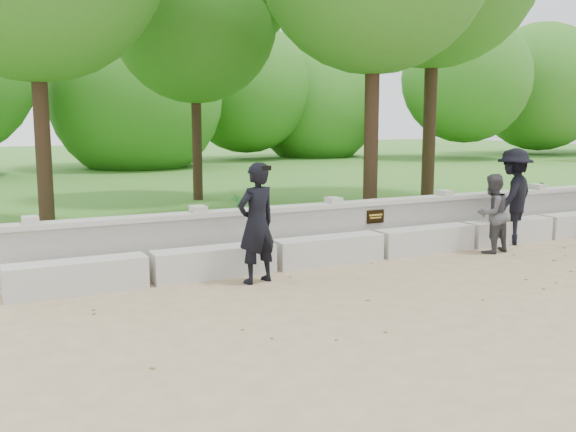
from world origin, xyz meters
name	(u,v)px	position (x,y,z in m)	size (l,w,h in m)	color
ground	(453,283)	(0.00, 0.00, 0.00)	(80.00, 80.00, 0.00)	tan
lawn	(175,185)	(0.00, 14.00, 0.12)	(40.00, 22.00, 0.25)	#38711A
concrete_bench	(379,245)	(0.00, 1.90, 0.22)	(11.90, 0.45, 0.45)	beige
parapet_wall	(357,225)	(0.00, 2.60, 0.46)	(12.50, 0.35, 0.90)	#B3B0A9
man_main	(257,223)	(-2.56, 1.29, 0.88)	(0.73, 0.67, 1.76)	black
visitor_left	(492,214)	(2.03, 1.36, 0.71)	(0.76, 0.63, 1.41)	#3B3A3E
visitor_mid	(513,196)	(2.99, 1.80, 0.91)	(1.35, 1.11, 1.83)	black
tree_center	(194,6)	(-0.86, 8.99, 5.17)	(4.23, 4.23, 7.04)	#382619
shrub_a	(238,210)	(-1.50, 4.63, 0.58)	(0.35, 0.23, 0.66)	#297B2D
shrub_b	(262,208)	(-0.80, 4.98, 0.52)	(0.30, 0.24, 0.54)	#297B2D
shrub_c	(551,197)	(5.72, 3.30, 0.59)	(0.61, 0.53, 0.68)	#297B2D
shrub_d	(262,207)	(-0.75, 5.13, 0.52)	(0.30, 0.27, 0.54)	#297B2D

